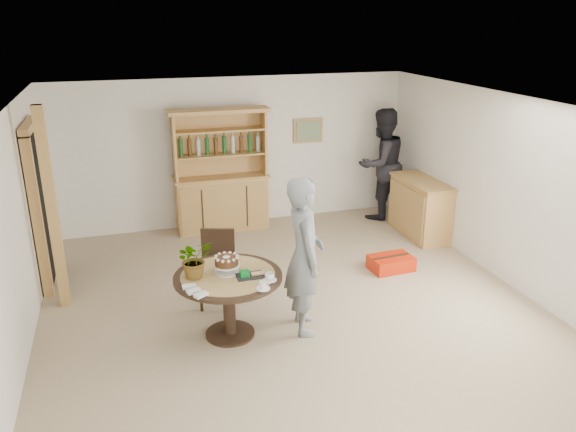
# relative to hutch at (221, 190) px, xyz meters

# --- Properties ---
(ground) EXTENTS (7.00, 7.00, 0.00)m
(ground) POSITION_rel_hutch_xyz_m (0.30, -3.24, -0.69)
(ground) COLOR tan
(ground) RESTS_ON ground
(room_shell) EXTENTS (6.04, 7.04, 2.52)m
(room_shell) POSITION_rel_hutch_xyz_m (0.30, -3.23, 1.05)
(room_shell) COLOR white
(room_shell) RESTS_ON ground
(doorway) EXTENTS (0.13, 1.10, 2.18)m
(doorway) POSITION_rel_hutch_xyz_m (-2.63, -1.24, 0.42)
(doorway) COLOR black
(doorway) RESTS_ON ground
(pine_post) EXTENTS (0.12, 0.12, 2.50)m
(pine_post) POSITION_rel_hutch_xyz_m (-2.40, -2.04, 0.56)
(pine_post) COLOR tan
(pine_post) RESTS_ON ground
(hutch) EXTENTS (1.62, 0.54, 2.04)m
(hutch) POSITION_rel_hutch_xyz_m (0.00, 0.00, 0.00)
(hutch) COLOR tan
(hutch) RESTS_ON ground
(sideboard) EXTENTS (0.54, 1.26, 0.94)m
(sideboard) POSITION_rel_hutch_xyz_m (3.04, -1.24, -0.22)
(sideboard) COLOR tan
(sideboard) RESTS_ON ground
(dining_table) EXTENTS (1.20, 1.20, 0.76)m
(dining_table) POSITION_rel_hutch_xyz_m (-0.56, -3.36, -0.08)
(dining_table) COLOR black
(dining_table) RESTS_ON ground
(dining_chair) EXTENTS (0.53, 0.53, 0.95)m
(dining_chair) POSITION_rel_hutch_xyz_m (-0.53, -2.54, -0.15)
(dining_chair) COLOR black
(dining_chair) RESTS_ON ground
(birthday_cake) EXTENTS (0.30, 0.30, 0.20)m
(birthday_cake) POSITION_rel_hutch_xyz_m (-0.56, -3.31, 0.19)
(birthday_cake) COLOR white
(birthday_cake) RESTS_ON dining_table
(flower_vase) EXTENTS (0.47, 0.44, 0.42)m
(flower_vase) POSITION_rel_hutch_xyz_m (-0.91, -3.31, 0.28)
(flower_vase) COLOR #3F7233
(flower_vase) RESTS_ON dining_table
(gift_tray) EXTENTS (0.30, 0.20, 0.08)m
(gift_tray) POSITION_rel_hutch_xyz_m (-0.34, -3.49, 0.10)
(gift_tray) COLOR black
(gift_tray) RESTS_ON dining_table
(coffee_cup_a) EXTENTS (0.15, 0.15, 0.09)m
(coffee_cup_a) POSITION_rel_hutch_xyz_m (-0.16, -3.64, 0.11)
(coffee_cup_a) COLOR white
(coffee_cup_a) RESTS_ON dining_table
(coffee_cup_b) EXTENTS (0.15, 0.15, 0.08)m
(coffee_cup_b) POSITION_rel_hutch_xyz_m (-0.28, -3.81, 0.11)
(coffee_cup_b) COLOR white
(coffee_cup_b) RESTS_ON dining_table
(napkins) EXTENTS (0.24, 0.33, 0.03)m
(napkins) POSITION_rel_hutch_xyz_m (-0.97, -3.67, 0.09)
(napkins) COLOR white
(napkins) RESTS_ON dining_table
(teen_boy) EXTENTS (0.52, 0.72, 1.83)m
(teen_boy) POSITION_rel_hutch_xyz_m (0.29, -3.46, 0.22)
(teen_boy) COLOR slate
(teen_boy) RESTS_ON ground
(adult_person) EXTENTS (1.12, 0.98, 1.95)m
(adult_person) POSITION_rel_hutch_xyz_m (2.80, -0.24, 0.29)
(adult_person) COLOR black
(adult_person) RESTS_ON ground
(red_suitcase) EXTENTS (0.63, 0.44, 0.21)m
(red_suitcase) POSITION_rel_hutch_xyz_m (1.99, -2.33, -0.59)
(red_suitcase) COLOR red
(red_suitcase) RESTS_ON ground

